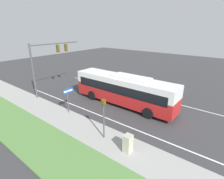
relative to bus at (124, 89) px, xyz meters
The scene contains 10 objects.
ground_plane 3.24m from the bus, 87.45° to the right, with size 80.00×80.00×0.00m, color #38383A.
sidewalk 6.87m from the bus, 156.20° to the right, with size 2.80×80.00×0.12m.
grass_verge 9.82m from the bus, 163.88° to the right, with size 3.60×80.00×0.10m.
lane_divider_near 4.75m from the bus, 142.38° to the right, with size 0.14×30.00×0.01m.
lane_divider_far 4.93m from the bus, 35.79° to the right, with size 0.14×30.00×0.01m.
bus is the anchor object (origin of this frame).
signal_gantry 9.80m from the bus, 107.70° to the left, with size 6.76×0.41×6.35m.
pedestrian_signal 6.51m from the bus, 158.20° to the right, with size 0.28×0.34×3.25m.
street_sign 5.79m from the bus, 149.14° to the left, with size 1.19×0.08×2.64m.
utility_cabinet 7.91m from the bus, 143.18° to the right, with size 0.57×0.50×1.28m.
Camera 1 is at (-14.61, -7.13, 8.07)m, focal length 28.00 mm.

